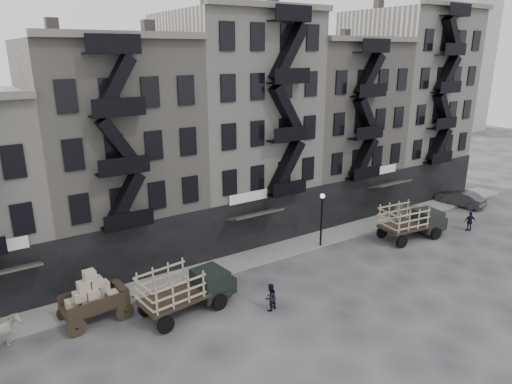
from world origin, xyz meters
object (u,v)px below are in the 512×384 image
stake_truck_west (186,286)px  policeman (470,221)px  pedestrian_mid (270,297)px  car_far (460,198)px  wagon (91,292)px  car_east (419,217)px  stake_truck_east (412,219)px

stake_truck_west → policeman: size_ratio=3.55×
stake_truck_west → pedestrian_mid: (4.07, -2.51, -0.79)m
pedestrian_mid → policeman: 20.77m
pedestrian_mid → car_far: bearing=175.4°
wagon → car_east: 27.06m
stake_truck_west → car_far: bearing=-2.2°
stake_truck_west → wagon: bearing=150.4°
policeman → car_far: bearing=-109.5°
stake_truck_west → car_east: 22.38m
stake_truck_west → stake_truck_east: stake_truck_east is taller
stake_truck_west → stake_truck_east: 19.52m
stake_truck_east → policeman: size_ratio=3.59×
car_east → stake_truck_west: bearing=-171.1°
pedestrian_mid → wagon: bearing=-42.6°
wagon → car_far: (34.73, 0.64, -1.02)m
policeman → stake_truck_east: bearing=13.7°
wagon → stake_truck_east: wagon is taller
car_east → policeman: bearing=-46.1°
car_far → policeman: 6.72m
stake_truck_west → policeman: 24.90m
car_far → stake_truck_west: bearing=-2.2°
stake_truck_east → car_far: size_ratio=1.32×
car_far → policeman: (-5.18, -4.27, 0.09)m
stake_truck_east → stake_truck_west: bearing=-173.6°
wagon → stake_truck_west: bearing=-26.6°
stake_truck_west → car_far: 30.14m
stake_truck_west → pedestrian_mid: bearing=-38.8°
car_far → pedestrian_mid: size_ratio=2.72×
car_east → car_far: bearing=13.6°
car_east → policeman: (2.51, -3.13, 0.05)m
car_far → pedestrian_mid: 26.43m
stake_truck_east → pedestrian_mid: 15.66m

